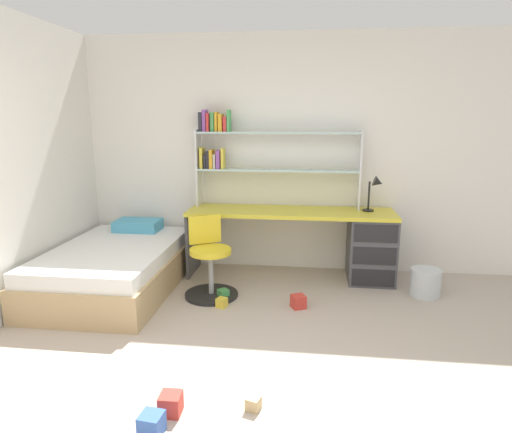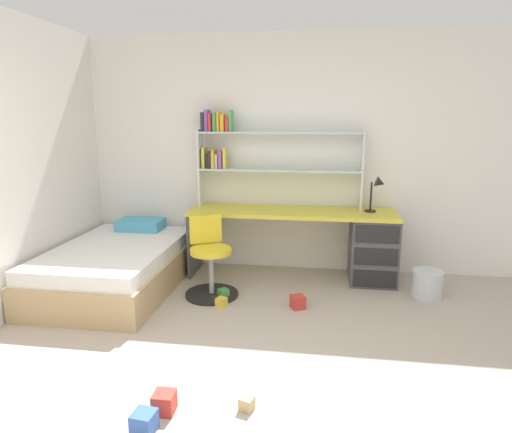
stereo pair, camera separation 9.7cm
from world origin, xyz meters
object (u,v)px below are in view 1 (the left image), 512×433
(desk, at_px, (346,241))
(toy_block_blue_2, at_px, (152,424))
(bookshelf_hutch, at_px, (252,150))
(toy_block_green_4, at_px, (223,294))
(bed_platform, at_px, (116,268))
(toy_block_yellow_1, at_px, (222,303))
(toy_block_natural_3, at_px, (253,404))
(swivel_chair, at_px, (210,266))
(desk_lamp, at_px, (376,188))
(waste_bin, at_px, (425,282))
(toy_block_red_0, at_px, (171,404))
(toy_block_red_5, at_px, (298,301))

(desk, xyz_separation_m, toy_block_blue_2, (-1.23, -2.60, -0.37))
(bookshelf_hutch, bearing_deg, toy_block_green_4, -101.19)
(bookshelf_hutch, distance_m, bed_platform, 1.89)
(toy_block_yellow_1, xyz_separation_m, toy_block_natural_3, (0.48, -1.42, -0.00))
(swivel_chair, bearing_deg, bed_platform, 178.17)
(desk, distance_m, swivel_chair, 1.49)
(bookshelf_hutch, distance_m, toy_block_green_4, 1.60)
(desk_lamp, bearing_deg, bookshelf_hutch, 173.86)
(toy_block_natural_3, bearing_deg, bookshelf_hutch, 97.53)
(waste_bin, xyz_separation_m, toy_block_red_0, (-1.93, -2.03, -0.07))
(desk_lamp, bearing_deg, swivel_chair, -157.92)
(desk_lamp, xyz_separation_m, toy_block_blue_2, (-1.52, -2.63, -0.93))
(waste_bin, xyz_separation_m, toy_block_natural_3, (-1.45, -1.94, -0.09))
(bookshelf_hutch, xyz_separation_m, bed_platform, (-1.30, -0.77, -1.14))
(waste_bin, bearing_deg, desk, 152.68)
(toy_block_yellow_1, bearing_deg, swivel_chair, 121.64)
(toy_block_natural_3, bearing_deg, waste_bin, 53.16)
(toy_block_red_0, relative_size, toy_block_yellow_1, 1.44)
(bookshelf_hutch, height_order, toy_block_blue_2, bookshelf_hutch)
(bookshelf_hutch, height_order, toy_block_red_5, bookshelf_hutch)
(bed_platform, relative_size, waste_bin, 6.17)
(toy_block_red_0, bearing_deg, toy_block_blue_2, -105.30)
(swivel_chair, bearing_deg, toy_block_blue_2, -86.70)
(toy_block_red_0, bearing_deg, desk_lamp, 59.11)
(desk, distance_m, toy_block_red_0, 2.72)
(waste_bin, xyz_separation_m, toy_block_green_4, (-1.95, -0.31, -0.09))
(waste_bin, height_order, toy_block_yellow_1, waste_bin)
(bookshelf_hutch, height_order, toy_block_green_4, bookshelf_hutch)
(swivel_chair, relative_size, toy_block_natural_3, 9.81)
(bookshelf_hutch, relative_size, desk_lamp, 4.65)
(desk, relative_size, desk_lamp, 5.75)
(desk_lamp, relative_size, swivel_chair, 0.49)
(desk_lamp, distance_m, bed_platform, 2.79)
(bookshelf_hutch, relative_size, toy_block_red_5, 14.95)
(waste_bin, bearing_deg, toy_block_yellow_1, -165.07)
(toy_block_natural_3, xyz_separation_m, toy_block_green_4, (-0.50, 1.62, 0.01))
(desk, xyz_separation_m, toy_block_yellow_1, (-1.18, -0.90, -0.38))
(desk_lamp, height_order, bed_platform, desk_lamp)
(desk, bearing_deg, toy_block_yellow_1, -142.68)
(desk_lamp, xyz_separation_m, toy_block_green_4, (-1.49, -0.73, -0.95))
(toy_block_yellow_1, distance_m, toy_block_red_5, 0.71)
(toy_block_red_0, height_order, toy_block_green_4, toy_block_red_0)
(waste_bin, distance_m, toy_block_natural_3, 2.42)
(toy_block_yellow_1, bearing_deg, waste_bin, 14.93)
(swivel_chair, height_order, toy_block_blue_2, swivel_chair)
(toy_block_red_5, bearing_deg, desk_lamp, 48.50)
(bed_platform, bearing_deg, waste_bin, 3.94)
(desk, bearing_deg, bed_platform, -165.61)
(toy_block_natural_3, bearing_deg, bed_platform, 133.34)
(toy_block_yellow_1, height_order, toy_block_natural_3, toy_block_yellow_1)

